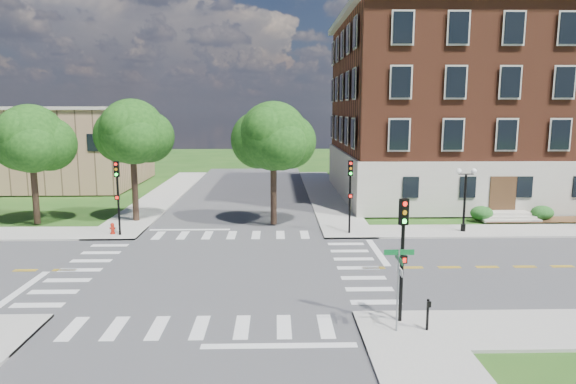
{
  "coord_description": "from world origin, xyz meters",
  "views": [
    {
      "loc": [
        2.9,
        -25.67,
        8.24
      ],
      "look_at": [
        3.65,
        5.22,
        3.2
      ],
      "focal_mm": 32.0,
      "sensor_mm": 36.0,
      "label": 1
    }
  ],
  "objects_px": {
    "fire_hydrant": "(113,229)",
    "traffic_signal_ne": "(350,187)",
    "push_button_post": "(428,313)",
    "street_sign_pole": "(399,274)",
    "traffic_signal_nw": "(118,188)",
    "traffic_signal_se": "(403,244)",
    "twin_lamp_west": "(465,196)"
  },
  "relations": [
    {
      "from": "traffic_signal_nw",
      "to": "traffic_signal_se",
      "type": "bearing_deg",
      "value": -43.26
    },
    {
      "from": "traffic_signal_nw",
      "to": "push_button_post",
      "type": "bearing_deg",
      "value": -43.48
    },
    {
      "from": "fire_hydrant",
      "to": "traffic_signal_ne",
      "type": "bearing_deg",
      "value": -0.33
    },
    {
      "from": "traffic_signal_ne",
      "to": "fire_hydrant",
      "type": "distance_m",
      "value": 15.78
    },
    {
      "from": "street_sign_pole",
      "to": "fire_hydrant",
      "type": "distance_m",
      "value": 21.52
    },
    {
      "from": "traffic_signal_se",
      "to": "twin_lamp_west",
      "type": "bearing_deg",
      "value": 61.91
    },
    {
      "from": "twin_lamp_west",
      "to": "push_button_post",
      "type": "distance_m",
      "value": 17.0
    },
    {
      "from": "push_button_post",
      "to": "traffic_signal_se",
      "type": "bearing_deg",
      "value": 132.74
    },
    {
      "from": "traffic_signal_nw",
      "to": "fire_hydrant",
      "type": "xyz_separation_m",
      "value": [
        -0.54,
        0.24,
        -2.72
      ]
    },
    {
      "from": "traffic_signal_nw",
      "to": "twin_lamp_west",
      "type": "relative_size",
      "value": 1.13
    },
    {
      "from": "twin_lamp_west",
      "to": "fire_hydrant",
      "type": "height_order",
      "value": "twin_lamp_west"
    },
    {
      "from": "traffic_signal_ne",
      "to": "push_button_post",
      "type": "bearing_deg",
      "value": -87.18
    },
    {
      "from": "traffic_signal_nw",
      "to": "push_button_post",
      "type": "distance_m",
      "value": 21.82
    },
    {
      "from": "street_sign_pole",
      "to": "fire_hydrant",
      "type": "bearing_deg",
      "value": 134.93
    },
    {
      "from": "traffic_signal_se",
      "to": "push_button_post",
      "type": "height_order",
      "value": "traffic_signal_se"
    },
    {
      "from": "traffic_signal_nw",
      "to": "fire_hydrant",
      "type": "relative_size",
      "value": 6.4
    },
    {
      "from": "push_button_post",
      "to": "fire_hydrant",
      "type": "distance_m",
      "value": 22.26
    },
    {
      "from": "twin_lamp_west",
      "to": "push_button_post",
      "type": "xyz_separation_m",
      "value": [
        -6.96,
        -15.42,
        -1.73
      ]
    },
    {
      "from": "twin_lamp_west",
      "to": "fire_hydrant",
      "type": "xyz_separation_m",
      "value": [
        -23.25,
        -0.25,
        -2.06
      ]
    },
    {
      "from": "traffic_signal_se",
      "to": "twin_lamp_west",
      "type": "height_order",
      "value": "traffic_signal_se"
    },
    {
      "from": "street_sign_pole",
      "to": "push_button_post",
      "type": "bearing_deg",
      "value": 0.45
    },
    {
      "from": "traffic_signal_ne",
      "to": "traffic_signal_nw",
      "type": "xyz_separation_m",
      "value": [
        -15.0,
        -0.15,
        0.0
      ]
    },
    {
      "from": "push_button_post",
      "to": "fire_hydrant",
      "type": "height_order",
      "value": "push_button_post"
    },
    {
      "from": "traffic_signal_se",
      "to": "twin_lamp_west",
      "type": "distance_m",
      "value": 16.5
    },
    {
      "from": "fire_hydrant",
      "to": "traffic_signal_se",
      "type": "bearing_deg",
      "value": -42.73
    },
    {
      "from": "traffic_signal_se",
      "to": "traffic_signal_nw",
      "type": "relative_size",
      "value": 1.0
    },
    {
      "from": "twin_lamp_west",
      "to": "street_sign_pole",
      "type": "height_order",
      "value": "twin_lamp_west"
    },
    {
      "from": "street_sign_pole",
      "to": "push_button_post",
      "type": "relative_size",
      "value": 2.58
    },
    {
      "from": "traffic_signal_se",
      "to": "traffic_signal_nw",
      "type": "height_order",
      "value": "same"
    },
    {
      "from": "twin_lamp_west",
      "to": "traffic_signal_ne",
      "type": "bearing_deg",
      "value": -177.5
    },
    {
      "from": "traffic_signal_ne",
      "to": "fire_hydrant",
      "type": "xyz_separation_m",
      "value": [
        -15.54,
        0.09,
        -2.72
      ]
    },
    {
      "from": "street_sign_pole",
      "to": "fire_hydrant",
      "type": "xyz_separation_m",
      "value": [
        -15.14,
        15.18,
        -1.84
      ]
    }
  ]
}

